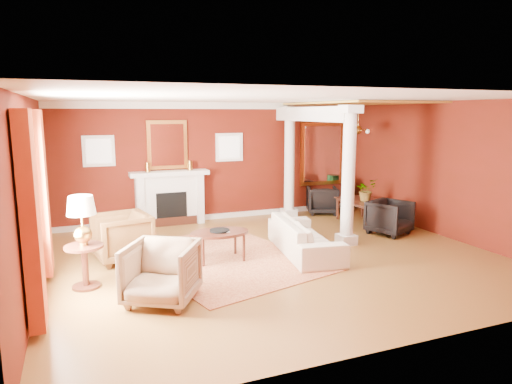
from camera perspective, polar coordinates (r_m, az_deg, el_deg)
name	(u,v)px	position (r m, az deg, el deg)	size (l,w,h in m)	color
ground	(276,258)	(8.54, 2.56, -8.22)	(8.00, 8.00, 0.00)	brown
room_shell	(277,149)	(8.14, 2.67, 5.41)	(8.04, 7.04, 2.92)	#56140B
fireplace	(170,198)	(11.09, -10.68, -0.71)	(1.85, 0.42, 1.29)	silver
overmantel_mirror	(167,145)	(11.06, -11.03, 5.81)	(0.95, 0.07, 1.15)	gold
flank_window_left	(99,151)	(10.90, -19.07, 4.87)	(0.70, 0.07, 0.70)	silver
flank_window_right	(229,147)	(11.47, -3.36, 5.61)	(0.70, 0.07, 0.70)	silver
left_window	(35,204)	(6.93, -25.86, -1.33)	(0.21, 2.55, 2.60)	white
column_front	(348,175)	(9.28, 11.49, 2.11)	(0.36, 0.36, 2.80)	silver
column_back	(289,162)	(11.62, 4.21, 3.81)	(0.36, 0.36, 2.80)	silver
header_beam	(311,114)	(10.57, 6.92, 9.64)	(0.30, 3.20, 0.32)	silver
amber_ceiling	(358,103)	(11.05, 12.67, 10.78)	(2.30, 3.40, 0.04)	gold
dining_mirror	(322,154)	(12.56, 8.26, 4.75)	(1.30, 0.07, 1.70)	gold
chandelier	(358,130)	(11.12, 12.62, 7.57)	(0.60, 0.62, 0.75)	#A97F35
crown_trim	(219,106)	(11.36, -4.62, 10.70)	(8.00, 0.08, 0.16)	silver
base_trim	(221,216)	(11.65, -4.44, -3.00)	(8.00, 0.08, 0.12)	silver
rug	(223,258)	(8.52, -4.18, -8.21)	(2.73, 3.64, 0.01)	maroon
sofa	(305,231)	(8.74, 6.12, -4.86)	(2.23, 0.65, 0.87)	beige
armchair_leopard	(122,235)	(8.61, -16.46, -5.15)	(0.93, 0.87, 0.96)	black
armchair_stripe	(161,270)	(6.63, -11.75, -9.50)	(0.92, 0.86, 0.95)	tan
coffee_table	(220,234)	(8.28, -4.56, -5.25)	(1.08, 1.08, 0.54)	black
coffee_book	(219,226)	(8.19, -4.68, -4.21)	(0.18, 0.02, 0.24)	black
side_table	(82,227)	(7.35, -20.87, -4.10)	(0.57, 0.57, 1.44)	black
dining_table	(368,206)	(11.26, 13.82, -1.72)	(1.59, 0.56, 0.89)	black
dining_chair_near	(390,216)	(10.47, 16.37, -2.86)	(0.80, 0.75, 0.83)	black
dining_chair_far	(322,199)	(12.22, 8.28, -0.86)	(0.77, 0.72, 0.79)	black
green_urn	(349,198)	(12.66, 11.50, -0.78)	(0.38, 0.38, 0.90)	#133E19
potted_plant	(366,179)	(11.19, 13.64, 1.61)	(0.48, 0.53, 0.41)	#26591E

